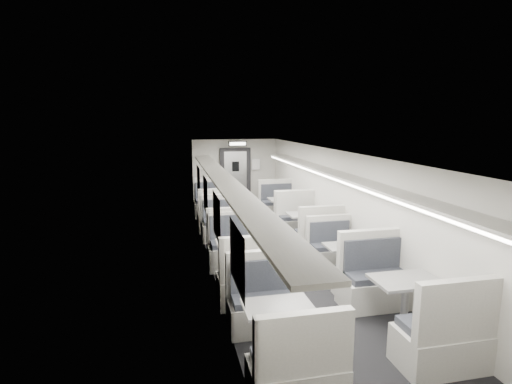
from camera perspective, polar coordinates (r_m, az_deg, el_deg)
name	(u,v)px	position (r m, az deg, el deg)	size (l,w,h in m)	color
room	(281,209)	(8.55, 3.55, -2.49)	(3.24, 12.24, 2.64)	black
booth_left_a	(215,210)	(12.10, -5.89, -2.51)	(1.14, 2.32, 1.24)	beige
booth_left_b	(227,234)	(9.65, -4.16, -5.94)	(1.08, 2.20, 1.18)	beige
booth_left_c	(242,262)	(7.72, -1.96, -9.95)	(1.15, 2.34, 1.25)	beige
booth_left_d	(278,332)	(5.48, 3.12, -19.29)	(1.07, 2.16, 1.16)	beige
booth_right_a	(285,211)	(11.86, 4.12, -2.78)	(1.12, 2.27, 1.22)	beige
booth_right_b	(306,229)	(10.09, 7.21, -5.21)	(1.11, 2.25, 1.21)	beige
booth_right_c	(346,262)	(8.07, 12.75, -9.73)	(0.99, 2.01, 1.08)	beige
booth_right_d	(405,305)	(6.45, 20.46, -14.86)	(1.16, 2.35, 1.26)	beige
passenger	(228,203)	(11.50, -4.08, -1.60)	(0.53, 0.34, 1.44)	black
window_a	(199,181)	(11.57, -8.20, 1.57)	(0.02, 1.18, 0.84)	black
window_b	(206,195)	(9.41, -7.21, -0.42)	(0.02, 1.18, 0.84)	black
window_c	(217,217)	(7.27, -5.63, -3.60)	(0.02, 1.18, 0.84)	black
window_d	(237,258)	(5.18, -2.73, -9.35)	(0.02, 1.18, 0.84)	black
luggage_rack_left	(224,180)	(7.87, -4.55, 1.70)	(0.46, 10.40, 0.09)	beige
luggage_rack_right	(342,176)	(8.57, 12.19, 2.20)	(0.46, 10.40, 0.09)	beige
vestibule_door	(235,178)	(14.28, -2.96, 2.06)	(1.10, 0.13, 2.10)	black
exit_sign	(237,144)	(13.67, -2.67, 6.92)	(0.62, 0.12, 0.16)	black
wall_notice	(256,164)	(14.35, -0.01, 3.97)	(0.32, 0.02, 0.40)	silver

